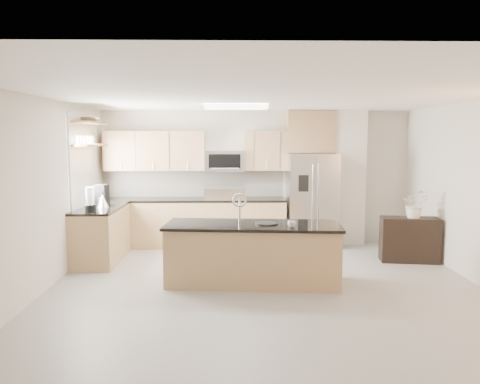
{
  "coord_description": "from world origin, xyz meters",
  "views": [
    {
      "loc": [
        -0.49,
        -5.95,
        2.05
      ],
      "look_at": [
        -0.34,
        1.3,
        1.23
      ],
      "focal_mm": 35.0,
      "sensor_mm": 36.0,
      "label": 1
    }
  ],
  "objects_px": {
    "range": "(225,222)",
    "coffee_maker": "(102,196)",
    "microwave": "(225,161)",
    "credenza": "(409,240)",
    "refrigerator": "(312,200)",
    "platter": "(266,223)",
    "kettle": "(103,201)",
    "blender": "(90,201)",
    "bowl": "(89,119)",
    "cup": "(292,224)",
    "flower_vase": "(415,197)",
    "island": "(253,253)"
  },
  "relations": [
    {
      "from": "range",
      "to": "coffee_maker",
      "type": "distance_m",
      "value": 2.36
    },
    {
      "from": "microwave",
      "to": "coffee_maker",
      "type": "distance_m",
      "value": 2.39
    },
    {
      "from": "coffee_maker",
      "to": "credenza",
      "type": "bearing_deg",
      "value": -3.65
    },
    {
      "from": "credenza",
      "to": "microwave",
      "type": "bearing_deg",
      "value": 164.69
    },
    {
      "from": "refrigerator",
      "to": "platter",
      "type": "distance_m",
      "value": 2.54
    },
    {
      "from": "range",
      "to": "credenza",
      "type": "height_order",
      "value": "range"
    },
    {
      "from": "credenza",
      "to": "refrigerator",
      "type": "bearing_deg",
      "value": 149.01
    },
    {
      "from": "range",
      "to": "kettle",
      "type": "bearing_deg",
      "value": -151.56
    },
    {
      "from": "blender",
      "to": "bowl",
      "type": "bearing_deg",
      "value": 104.18
    },
    {
      "from": "platter",
      "to": "kettle",
      "type": "relative_size",
      "value": 1.29
    },
    {
      "from": "refrigerator",
      "to": "cup",
      "type": "bearing_deg",
      "value": -105.59
    },
    {
      "from": "microwave",
      "to": "blender",
      "type": "xyz_separation_m",
      "value": [
        -2.07,
        -1.75,
        -0.54
      ]
    },
    {
      "from": "refrigerator",
      "to": "flower_vase",
      "type": "distance_m",
      "value": 1.95
    },
    {
      "from": "cup",
      "to": "platter",
      "type": "bearing_deg",
      "value": 142.2
    },
    {
      "from": "coffee_maker",
      "to": "flower_vase",
      "type": "relative_size",
      "value": 0.51
    },
    {
      "from": "platter",
      "to": "coffee_maker",
      "type": "bearing_deg",
      "value": 151.66
    },
    {
      "from": "platter",
      "to": "kettle",
      "type": "bearing_deg",
      "value": 154.44
    },
    {
      "from": "coffee_maker",
      "to": "cup",
      "type": "bearing_deg",
      "value": -29.45
    },
    {
      "from": "range",
      "to": "microwave",
      "type": "xyz_separation_m",
      "value": [
        0.0,
        0.12,
        1.16
      ]
    },
    {
      "from": "refrigerator",
      "to": "platter",
      "type": "xyz_separation_m",
      "value": [
        -1.04,
        -2.31,
        -0.03
      ]
    },
    {
      "from": "credenza",
      "to": "range",
      "type": "bearing_deg",
      "value": 166.64
    },
    {
      "from": "flower_vase",
      "to": "microwave",
      "type": "bearing_deg",
      "value": 156.11
    },
    {
      "from": "kettle",
      "to": "coffee_maker",
      "type": "distance_m",
      "value": 0.22
    },
    {
      "from": "microwave",
      "to": "kettle",
      "type": "relative_size",
      "value": 3.04
    },
    {
      "from": "refrigerator",
      "to": "blender",
      "type": "xyz_separation_m",
      "value": [
        -3.73,
        -1.58,
        0.2
      ]
    },
    {
      "from": "range",
      "to": "refrigerator",
      "type": "distance_m",
      "value": 1.71
    },
    {
      "from": "range",
      "to": "island",
      "type": "distance_m",
      "value": 2.39
    },
    {
      "from": "credenza",
      "to": "cup",
      "type": "height_order",
      "value": "cup"
    },
    {
      "from": "island",
      "to": "credenza",
      "type": "relative_size",
      "value": 2.72
    },
    {
      "from": "credenza",
      "to": "platter",
      "type": "bearing_deg",
      "value": -147.41
    },
    {
      "from": "cup",
      "to": "flower_vase",
      "type": "relative_size",
      "value": 0.16
    },
    {
      "from": "credenza",
      "to": "flower_vase",
      "type": "relative_size",
      "value": 1.32
    },
    {
      "from": "credenza",
      "to": "coffee_maker",
      "type": "height_order",
      "value": "coffee_maker"
    },
    {
      "from": "platter",
      "to": "microwave",
      "type": "bearing_deg",
      "value": 103.95
    },
    {
      "from": "flower_vase",
      "to": "cup",
      "type": "bearing_deg",
      "value": -148.85
    },
    {
      "from": "kettle",
      "to": "bowl",
      "type": "xyz_separation_m",
      "value": [
        -0.23,
        0.16,
        1.36
      ]
    },
    {
      "from": "platter",
      "to": "island",
      "type": "bearing_deg",
      "value": 176.77
    },
    {
      "from": "kettle",
      "to": "flower_vase",
      "type": "bearing_deg",
      "value": -1.97
    },
    {
      "from": "microwave",
      "to": "refrigerator",
      "type": "distance_m",
      "value": 1.82
    },
    {
      "from": "blender",
      "to": "coffee_maker",
      "type": "distance_m",
      "value": 0.73
    },
    {
      "from": "microwave",
      "to": "bowl",
      "type": "xyz_separation_m",
      "value": [
        -2.25,
        -1.06,
        0.76
      ]
    },
    {
      "from": "platter",
      "to": "bowl",
      "type": "bearing_deg",
      "value": 153.51
    },
    {
      "from": "range",
      "to": "credenza",
      "type": "distance_m",
      "value": 3.35
    },
    {
      "from": "cup",
      "to": "bowl",
      "type": "bearing_deg",
      "value": 152.23
    },
    {
      "from": "cup",
      "to": "kettle",
      "type": "xyz_separation_m",
      "value": [
        -2.97,
        1.52,
        0.13
      ]
    },
    {
      "from": "range",
      "to": "kettle",
      "type": "xyz_separation_m",
      "value": [
        -2.02,
        -1.1,
        0.56
      ]
    },
    {
      "from": "credenza",
      "to": "kettle",
      "type": "height_order",
      "value": "kettle"
    },
    {
      "from": "microwave",
      "to": "island",
      "type": "relative_size",
      "value": 0.3
    },
    {
      "from": "refrigerator",
      "to": "blender",
      "type": "distance_m",
      "value": 4.06
    },
    {
      "from": "platter",
      "to": "blender",
      "type": "height_order",
      "value": "blender"
    }
  ]
}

